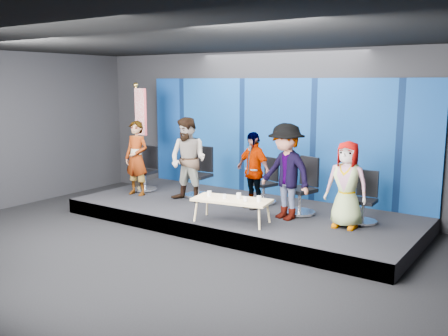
{
  "coord_description": "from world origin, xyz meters",
  "views": [
    {
      "loc": [
        5.28,
        -5.82,
        2.84
      ],
      "look_at": [
        -0.36,
        2.4,
        1.1
      ],
      "focal_mm": 40.0,
      "sensor_mm": 36.0,
      "label": 1
    }
  ],
  "objects_px": {
    "mug_b": "(225,196)",
    "mug_d": "(246,199)",
    "panelist_d": "(286,172)",
    "mug_e": "(259,199)",
    "chair_a": "(146,176)",
    "panelist_e": "(347,185)",
    "chair_b": "(199,180)",
    "panelist_b": "(188,160)",
    "flag_stand": "(140,132)",
    "mug_c": "(239,196)",
    "coffee_table": "(232,201)",
    "panelist_a": "(137,158)",
    "panelist_c": "(253,170)",
    "mug_a": "(209,193)",
    "chair_d": "(302,195)",
    "chair_e": "(364,206)",
    "chair_c": "(266,188)"
  },
  "relations": [
    {
      "from": "panelist_a",
      "to": "panelist_c",
      "type": "bearing_deg",
      "value": 6.97
    },
    {
      "from": "chair_b",
      "to": "panelist_b",
      "type": "bearing_deg",
      "value": -82.07
    },
    {
      "from": "panelist_c",
      "to": "mug_e",
      "type": "xyz_separation_m",
      "value": [
        0.74,
        -1.01,
        -0.29
      ]
    },
    {
      "from": "panelist_b",
      "to": "panelist_c",
      "type": "height_order",
      "value": "panelist_b"
    },
    {
      "from": "panelist_a",
      "to": "mug_b",
      "type": "xyz_separation_m",
      "value": [
        2.88,
        -0.72,
        -0.36
      ]
    },
    {
      "from": "chair_b",
      "to": "flag_stand",
      "type": "relative_size",
      "value": 0.44
    },
    {
      "from": "chair_b",
      "to": "mug_a",
      "type": "distance_m",
      "value": 1.86
    },
    {
      "from": "panelist_d",
      "to": "mug_e",
      "type": "bearing_deg",
      "value": -88.61
    },
    {
      "from": "panelist_c",
      "to": "panelist_d",
      "type": "relative_size",
      "value": 0.87
    },
    {
      "from": "chair_d",
      "to": "mug_c",
      "type": "bearing_deg",
      "value": -104.44
    },
    {
      "from": "chair_a",
      "to": "mug_e",
      "type": "xyz_separation_m",
      "value": [
        3.67,
        -1.01,
        0.15
      ]
    },
    {
      "from": "chair_e",
      "to": "panelist_d",
      "type": "bearing_deg",
      "value": -159.04
    },
    {
      "from": "chair_c",
      "to": "flag_stand",
      "type": "relative_size",
      "value": 0.38
    },
    {
      "from": "chair_d",
      "to": "flag_stand",
      "type": "height_order",
      "value": "flag_stand"
    },
    {
      "from": "chair_d",
      "to": "mug_a",
      "type": "distance_m",
      "value": 1.82
    },
    {
      "from": "mug_b",
      "to": "mug_e",
      "type": "height_order",
      "value": "mug_e"
    },
    {
      "from": "mug_d",
      "to": "flag_stand",
      "type": "bearing_deg",
      "value": 160.47
    },
    {
      "from": "chair_a",
      "to": "panelist_e",
      "type": "distance_m",
      "value": 5.02
    },
    {
      "from": "chair_a",
      "to": "flag_stand",
      "type": "distance_m",
      "value": 1.08
    },
    {
      "from": "panelist_c",
      "to": "chair_b",
      "type": "bearing_deg",
      "value": -170.51
    },
    {
      "from": "chair_b",
      "to": "mug_c",
      "type": "relative_size",
      "value": 11.09
    },
    {
      "from": "chair_c",
      "to": "flag_stand",
      "type": "bearing_deg",
      "value": -158.5
    },
    {
      "from": "chair_b",
      "to": "mug_c",
      "type": "distance_m",
      "value": 2.19
    },
    {
      "from": "chair_b",
      "to": "chair_c",
      "type": "relative_size",
      "value": 1.16
    },
    {
      "from": "chair_d",
      "to": "flag_stand",
      "type": "relative_size",
      "value": 0.44
    },
    {
      "from": "chair_b",
      "to": "flag_stand",
      "type": "bearing_deg",
      "value": 176.95
    },
    {
      "from": "panelist_c",
      "to": "mug_e",
      "type": "bearing_deg",
      "value": -36.96
    },
    {
      "from": "coffee_table",
      "to": "mug_c",
      "type": "bearing_deg",
      "value": 51.3
    },
    {
      "from": "chair_d",
      "to": "panelist_d",
      "type": "distance_m",
      "value": 0.73
    },
    {
      "from": "panelist_d",
      "to": "mug_d",
      "type": "height_order",
      "value": "panelist_d"
    },
    {
      "from": "chair_c",
      "to": "panelist_d",
      "type": "distance_m",
      "value": 1.38
    },
    {
      "from": "panelist_e",
      "to": "chair_a",
      "type": "bearing_deg",
      "value": 174.1
    },
    {
      "from": "panelist_b",
      "to": "mug_b",
      "type": "bearing_deg",
      "value": -31.82
    },
    {
      "from": "panelist_b",
      "to": "chair_d",
      "type": "xyz_separation_m",
      "value": [
        2.44,
        0.44,
        -0.53
      ]
    },
    {
      "from": "chair_b",
      "to": "coffee_table",
      "type": "height_order",
      "value": "chair_b"
    },
    {
      "from": "chair_a",
      "to": "mug_d",
      "type": "height_order",
      "value": "chair_a"
    },
    {
      "from": "panelist_a",
      "to": "coffee_table",
      "type": "bearing_deg",
      "value": -14.92
    },
    {
      "from": "panelist_e",
      "to": "flag_stand",
      "type": "height_order",
      "value": "flag_stand"
    },
    {
      "from": "mug_a",
      "to": "panelist_c",
      "type": "bearing_deg",
      "value": 78.5
    },
    {
      "from": "coffee_table",
      "to": "chair_e",
      "type": "bearing_deg",
      "value": 33.78
    },
    {
      "from": "chair_a",
      "to": "coffee_table",
      "type": "height_order",
      "value": "chair_a"
    },
    {
      "from": "panelist_b",
      "to": "chair_b",
      "type": "bearing_deg",
      "value": 97.93
    },
    {
      "from": "chair_d",
      "to": "panelist_e",
      "type": "bearing_deg",
      "value": -3.37
    },
    {
      "from": "mug_b",
      "to": "mug_d",
      "type": "xyz_separation_m",
      "value": [
        0.42,
        0.04,
        0.0
      ]
    },
    {
      "from": "panelist_c",
      "to": "chair_c",
      "type": "bearing_deg",
      "value": 105.13
    },
    {
      "from": "panelist_b",
      "to": "panelist_a",
      "type": "bearing_deg",
      "value": -175.24
    },
    {
      "from": "panelist_a",
      "to": "mug_d",
      "type": "bearing_deg",
      "value": -14.23
    },
    {
      "from": "mug_c",
      "to": "flag_stand",
      "type": "xyz_separation_m",
      "value": [
        -3.63,
        1.24,
        0.84
      ]
    },
    {
      "from": "chair_b",
      "to": "chair_c",
      "type": "distance_m",
      "value": 1.55
    },
    {
      "from": "chair_d",
      "to": "panelist_e",
      "type": "relative_size",
      "value": 0.72
    }
  ]
}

